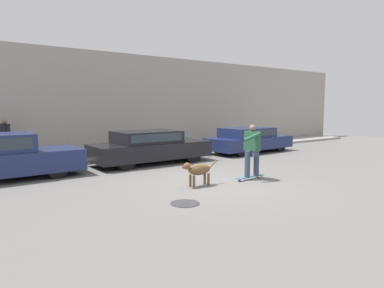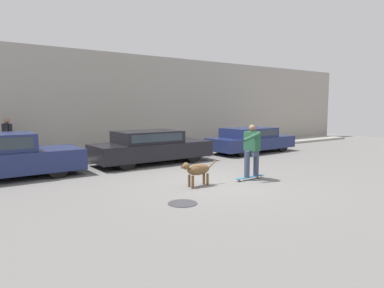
# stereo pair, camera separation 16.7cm
# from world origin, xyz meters

# --- Properties ---
(ground_plane) EXTENTS (36.00, 36.00, 0.00)m
(ground_plane) POSITION_xyz_m (0.00, 0.00, 0.00)
(ground_plane) COLOR slate
(back_wall) EXTENTS (32.00, 0.30, 4.48)m
(back_wall) POSITION_xyz_m (0.00, 7.26, 2.24)
(back_wall) COLOR #9E998E
(back_wall) RESTS_ON ground_plane
(sidewalk_curb) EXTENTS (30.00, 1.93, 0.12)m
(sidewalk_curb) POSITION_xyz_m (0.00, 6.13, 0.06)
(sidewalk_curb) COLOR gray
(sidewalk_curb) RESTS_ON ground_plane
(parked_car_1) EXTENTS (4.47, 1.75, 1.23)m
(parked_car_1) POSITION_xyz_m (0.03, 4.05, 0.61)
(parked_car_1) COLOR black
(parked_car_1) RESTS_ON ground_plane
(parked_car_2) EXTENTS (4.34, 1.84, 1.15)m
(parked_car_2) POSITION_xyz_m (5.27, 4.05, 0.58)
(parked_car_2) COLOR black
(parked_car_2) RESTS_ON ground_plane
(dog) EXTENTS (1.15, 0.31, 0.68)m
(dog) POSITION_xyz_m (-0.75, 0.04, 0.44)
(dog) COLOR brown
(dog) RESTS_ON ground_plane
(skateboarder) EXTENTS (2.68, 0.66, 1.61)m
(skateboarder) POSITION_xyz_m (1.05, -0.18, 0.91)
(skateboarder) COLOR beige
(skateboarder) RESTS_ON ground_plane
(pedestrian_with_bag) EXTENTS (0.33, 0.61, 1.60)m
(pedestrian_with_bag) POSITION_xyz_m (-4.42, 6.55, 1.02)
(pedestrian_with_bag) COLOR brown
(pedestrian_with_bag) RESTS_ON sidewalk_curb
(manhole_cover) EXTENTS (0.65, 0.65, 0.01)m
(manhole_cover) POSITION_xyz_m (-1.99, -1.10, 0.01)
(manhole_cover) COLOR #38383D
(manhole_cover) RESTS_ON ground_plane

